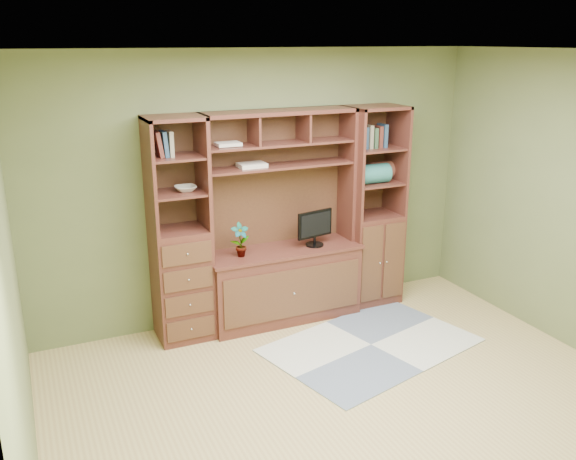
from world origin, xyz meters
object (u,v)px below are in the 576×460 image
left_tower (179,232)px  right_tower (373,207)px  monitor (315,222)px  center_hutch (283,220)px

left_tower → right_tower: bearing=0.0°
left_tower → monitor: (1.32, -0.07, -0.05)m
right_tower → monitor: 0.71m
right_tower → monitor: size_ratio=4.21×
center_hutch → monitor: bearing=-6.2°
center_hutch → monitor: center_hutch is taller
left_tower → monitor: size_ratio=4.21×
center_hutch → right_tower: size_ratio=1.00×
left_tower → right_tower: 2.02m
left_tower → monitor: left_tower is taller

